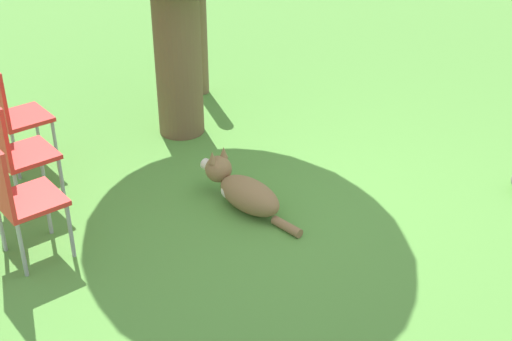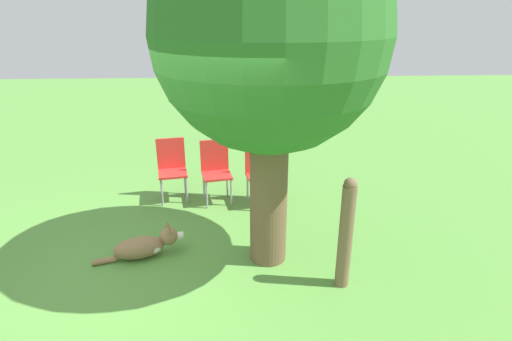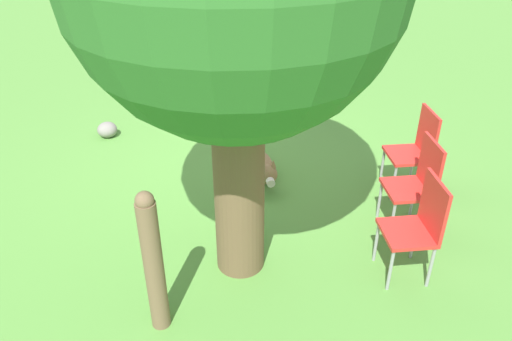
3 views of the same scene
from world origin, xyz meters
name	(u,v)px [view 1 (image 1 of 3)]	position (x,y,z in m)	size (l,w,h in m)	color
ground_plane	(262,182)	(0.00, 0.00, 0.00)	(30.00, 30.00, 0.00)	#56933D
dog	(242,190)	(-0.32, -0.25, 0.15)	(0.46, 1.07, 0.41)	olive
fence_post	(200,35)	(0.36, 2.02, 0.65)	(0.15, 0.15, 1.28)	brown
red_chair_0	(16,192)	(-2.01, -0.14, 0.56)	(0.49, 0.51, 0.98)	red
red_chair_1	(13,146)	(-1.88, 0.56, 0.56)	(0.49, 0.51, 0.98)	red
red_chair_2	(11,110)	(-1.75, 1.26, 0.56)	(0.49, 0.51, 0.98)	red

